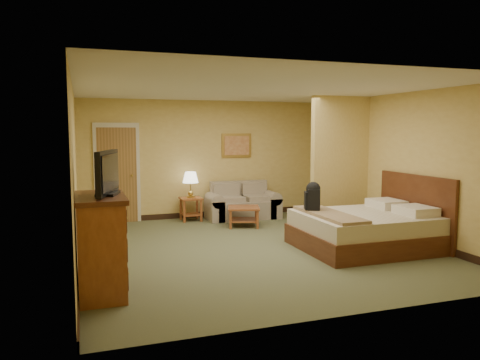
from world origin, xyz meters
name	(u,v)px	position (x,y,z in m)	size (l,w,h in m)	color
floor	(254,248)	(0.00, 0.00, 0.00)	(6.00, 6.00, 0.00)	#575B3B
ceiling	(254,89)	(0.00, 0.00, 2.60)	(6.00, 6.00, 0.00)	white
back_wall	(207,159)	(0.00, 3.00, 1.30)	(5.50, 0.02, 2.60)	tan
left_wall	(75,175)	(-2.75, 0.00, 1.30)	(0.02, 6.00, 2.60)	tan
right_wall	(395,166)	(2.75, 0.00, 1.30)	(0.02, 6.00, 2.60)	tan
partition	(340,163)	(2.15, 0.93, 1.30)	(1.20, 0.15, 2.60)	tan
door	(117,174)	(-1.95, 2.96, 1.03)	(0.94, 0.16, 2.10)	beige
baseboard	(207,214)	(0.00, 2.99, 0.06)	(5.50, 0.02, 0.12)	black
loveseat	(242,206)	(0.70, 2.57, 0.26)	(1.60, 0.74, 0.81)	gray
side_table	(191,205)	(-0.45, 2.65, 0.33)	(0.46, 0.46, 0.50)	brown
table_lamp	(190,178)	(-0.45, 2.65, 0.92)	(0.34, 0.34, 0.56)	#BA9B44
coffee_table	(244,212)	(0.43, 1.71, 0.29)	(0.78, 0.78, 0.40)	brown
wall_picture	(237,146)	(0.70, 2.97, 1.60)	(0.70, 0.04, 0.54)	#B78E3F
dresser	(101,244)	(-2.48, -1.45, 0.60)	(0.58, 1.11, 1.18)	brown
tv	(107,174)	(-2.38, -1.45, 1.43)	(0.31, 0.83, 0.52)	black
bed	(370,229)	(1.81, -0.63, 0.32)	(2.17, 1.84, 1.19)	#492111
backpack	(313,196)	(0.95, -0.27, 0.85)	(0.29, 0.35, 0.51)	black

